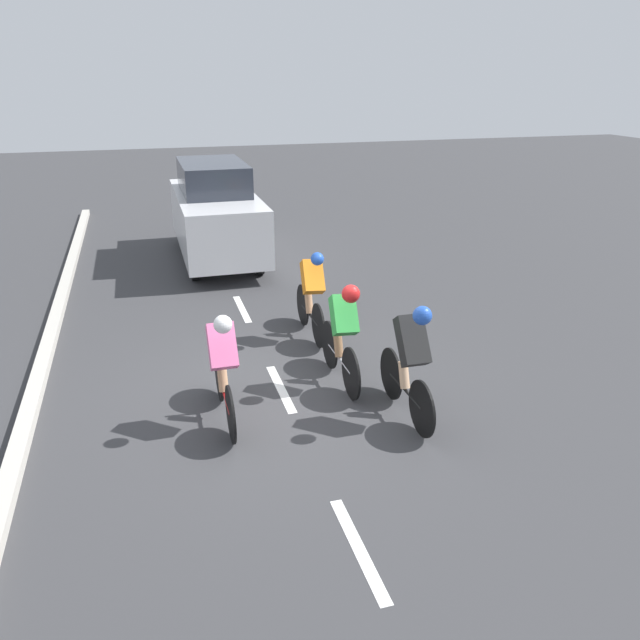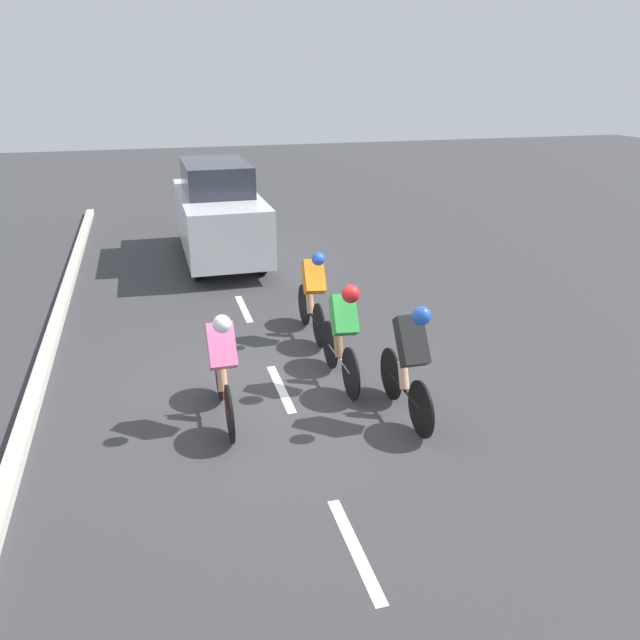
{
  "view_description": "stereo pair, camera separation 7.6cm",
  "coord_description": "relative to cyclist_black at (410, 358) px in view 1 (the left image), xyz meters",
  "views": [
    {
      "loc": [
        1.59,
        7.26,
        4.04
      ],
      "look_at": [
        -0.56,
        -0.16,
        0.95
      ],
      "focal_mm": 35.0,
      "sensor_mm": 36.0,
      "label": 1
    },
    {
      "loc": [
        1.51,
        7.28,
        4.04
      ],
      "look_at": [
        -0.56,
        -0.16,
        0.95
      ],
      "focal_mm": 35.0,
      "sensor_mm": 36.0,
      "label": 2
    }
  ],
  "objects": [
    {
      "name": "ground_plane",
      "position": [
        1.35,
        -1.03,
        -0.82
      ],
      "size": [
        60.0,
        60.0,
        0.0
      ],
      "primitive_type": "plane",
      "color": "#38383A"
    },
    {
      "name": "lane_stripe_near",
      "position": [
        1.35,
        2.01,
        -0.82
      ],
      "size": [
        0.12,
        1.4,
        0.01
      ],
      "primitive_type": "cube",
      "color": "white",
      "rests_on": "ground"
    },
    {
      "name": "lane_stripe_mid",
      "position": [
        1.35,
        -1.19,
        -0.82
      ],
      "size": [
        0.12,
        1.4,
        0.01
      ],
      "primitive_type": "cube",
      "color": "white",
      "rests_on": "ground"
    },
    {
      "name": "lane_stripe_far",
      "position": [
        1.35,
        -4.39,
        -0.82
      ],
      "size": [
        0.12,
        1.4,
        0.01
      ],
      "primitive_type": "cube",
      "color": "white",
      "rests_on": "ground"
    },
    {
      "name": "curb",
      "position": [
        4.55,
        -1.19,
        -0.75
      ],
      "size": [
        0.2,
        25.15,
        0.14
      ],
      "primitive_type": "cube",
      "color": "#B7B2A8",
      "rests_on": "ground"
    },
    {
      "name": "cyclist_black",
      "position": [
        0.0,
        0.0,
        0.0
      ],
      "size": [
        0.33,
        1.65,
        1.58
      ],
      "color": "black",
      "rests_on": "ground"
    },
    {
      "name": "cyclist_green",
      "position": [
        0.5,
        -1.09,
        -0.02
      ],
      "size": [
        0.35,
        1.67,
        1.52
      ],
      "color": "black",
      "rests_on": "ground"
    },
    {
      "name": "cyclist_pink",
      "position": [
        2.19,
        -0.54,
        -0.05
      ],
      "size": [
        0.32,
        1.73,
        1.5
      ],
      "color": "black",
      "rests_on": "ground"
    },
    {
      "name": "cyclist_orange",
      "position": [
        0.46,
        -2.82,
        -0.06
      ],
      "size": [
        0.35,
        1.67,
        1.49
      ],
      "color": "black",
      "rests_on": "ground"
    },
    {
      "name": "support_car",
      "position": [
        1.32,
        -7.81,
        0.26
      ],
      "size": [
        1.7,
        4.51,
        2.17
      ],
      "color": "black",
      "rests_on": "ground"
    }
  ]
}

